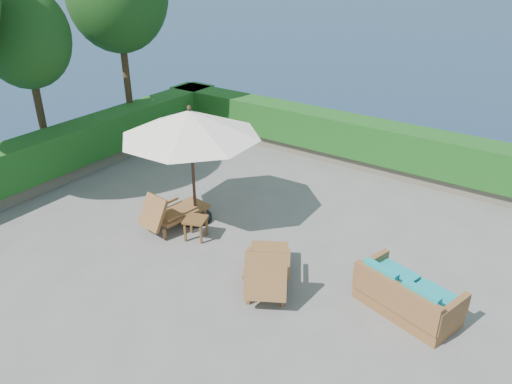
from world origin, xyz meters
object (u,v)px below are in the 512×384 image
Objects in this scene: lounge_left at (172,212)px; side_table at (196,222)px; wicker_loveseat at (406,297)px; lounge_right at (267,268)px; patio_umbrella at (190,125)px.

side_table is at bearing 3.10° from lounge_left.
lounge_left is 5.23m from wicker_loveseat.
wicker_loveseat is (2.30, 0.75, -0.10)m from lounge_right.
patio_umbrella is 2.04m from side_table.
lounge_left is at bearing -112.42° from patio_umbrella.
side_table is at bearing 135.64° from lounge_right.
lounge_left is at bearing -162.42° from wicker_loveseat.
side_table is (-2.18, 0.56, -0.03)m from lounge_right.
wicker_loveseat is (5.01, -0.40, -1.95)m from patio_umbrella.
lounge_right reaches higher than side_table.
side_table is (0.52, -0.59, -1.88)m from patio_umbrella.
side_table is at bearing -48.42° from patio_umbrella.
patio_umbrella is 5.39m from wicker_loveseat.
wicker_loveseat is at bearing -4.55° from patio_umbrella.
lounge_right is at bearing -14.30° from side_table.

